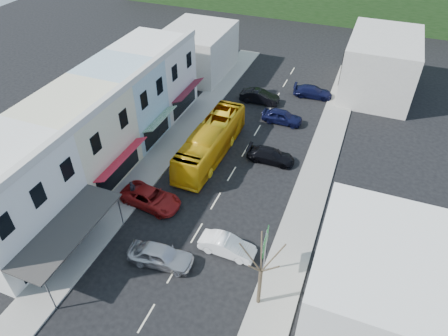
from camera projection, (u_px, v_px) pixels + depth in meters
ground at (197, 233)px, 32.01m from camera, size 120.00×120.00×0.00m
sidewalk_left at (171, 145)px, 41.35m from camera, size 3.00×52.00×0.15m
sidewalk_right at (315, 179)px, 37.09m from camera, size 3.00×52.00×0.15m
shopfront_row at (94, 128)px, 36.68m from camera, size 8.25×30.00×8.00m
right_building at (380, 300)px, 22.76m from camera, size 8.00×9.00×8.00m
distant_block_left at (198, 51)px, 53.13m from camera, size 8.00×10.00×6.00m
distant_block_right at (380, 65)px, 48.45m from camera, size 8.00×12.00×7.00m
bus at (211, 143)px, 39.13m from camera, size 2.66×11.63×3.10m
car_silver at (161, 256)px, 29.29m from camera, size 4.56×2.23×1.40m
car_white at (227, 246)px, 30.06m from camera, size 4.43×1.88×1.40m
car_red at (151, 198)px, 34.15m from camera, size 4.79×2.43×1.40m
car_black_near at (271, 155)px, 38.92m from camera, size 4.54×1.93×1.40m
car_navy_mid at (282, 117)px, 44.44m from camera, size 4.43×1.88×1.40m
car_black_far at (260, 97)px, 47.99m from camera, size 4.50×2.05×1.40m
car_navy_far at (313, 92)px, 49.09m from camera, size 4.64×2.22×1.40m
pedestrian_left at (133, 190)px, 34.53m from camera, size 0.50×0.66×1.70m
direction_sign at (265, 253)px, 27.85m from camera, size 0.59×1.87×4.06m
street_tree at (261, 271)px, 24.94m from camera, size 3.71×3.71×6.89m
traffic_signal at (342, 68)px, 50.04m from camera, size 0.58×1.05×5.10m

